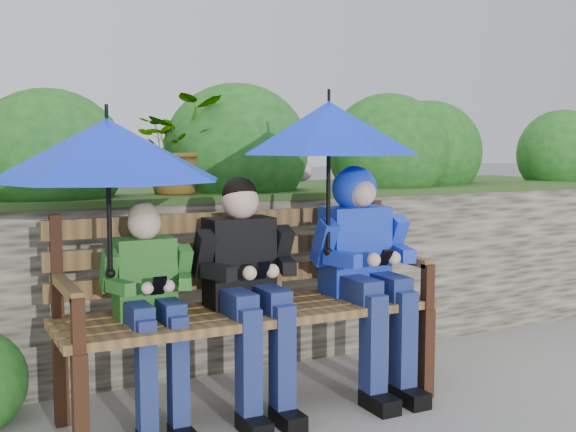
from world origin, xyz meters
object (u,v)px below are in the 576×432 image
boy_middle (247,280)px  boy_right (364,257)px  park_bench (246,295)px  umbrella_right (329,128)px  umbrella_left (107,150)px  boy_left (150,299)px

boy_middle → boy_right: bearing=0.7°
park_bench → boy_right: (0.65, -0.08, 0.16)m
boy_middle → boy_right: (0.68, 0.01, 0.06)m
umbrella_right → park_bench: bearing=164.9°
park_bench → umbrella_right: 0.94m
boy_right → park_bench: bearing=172.8°
park_bench → umbrella_left: 1.02m
boy_right → umbrella_left: umbrella_left is taller
boy_left → park_bench: bearing=8.8°
boy_left → boy_middle: 0.49m
boy_middle → boy_right: boy_right is taller
boy_right → umbrella_left: bearing=-178.7°
boy_left → boy_right: (1.17, -0.00, 0.11)m
park_bench → boy_left: bearing=-171.2°
boy_left → boy_middle: bearing=-1.3°
boy_middle → umbrella_left: size_ratio=1.14×
boy_right → umbrella_right: bearing=-173.0°
boy_middle → umbrella_right: 0.86m
park_bench → umbrella_left: (-0.70, -0.11, 0.73)m
boy_middle → umbrella_right: bearing=-2.7°
boy_right → boy_middle: bearing=-179.3°
boy_right → umbrella_right: size_ratio=1.32×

